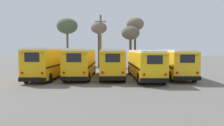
{
  "coord_description": "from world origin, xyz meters",
  "views": [
    {
      "loc": [
        -0.67,
        -24.11,
        3.13
      ],
      "look_at": [
        0.0,
        -0.13,
        1.62
      ],
      "focal_mm": 35.0,
      "sensor_mm": 36.0,
      "label": 1
    }
  ],
  "objects": [
    {
      "name": "bare_tree_1",
      "position": [
        -8.0,
        17.8,
        7.44
      ],
      "size": [
        3.93,
        3.93,
        9.0
      ],
      "color": "brown",
      "rests_on": "ground"
    },
    {
      "name": "utility_pole",
      "position": [
        -1.49,
        10.1,
        4.37
      ],
      "size": [
        1.8,
        0.3,
        8.45
      ],
      "color": "brown",
      "rests_on": "ground"
    },
    {
      "name": "bare_tree_3",
      "position": [
        -1.88,
        14.16,
        6.62
      ],
      "size": [
        2.79,
        2.79,
        7.91
      ],
      "color": "brown",
      "rests_on": "ground"
    },
    {
      "name": "school_bus_2",
      "position": [
        -0.0,
        0.06,
        1.72
      ],
      "size": [
        2.62,
        9.82,
        3.14
      ],
      "color": "#EAAA0F",
      "rests_on": "ground"
    },
    {
      "name": "school_bus_0",
      "position": [
        -6.79,
        -0.11,
        1.76
      ],
      "size": [
        2.95,
        10.33,
        3.27
      ],
      "color": "#EAAA0F",
      "rests_on": "ground"
    },
    {
      "name": "bare_tree_0",
      "position": [
        3.5,
        12.89,
        5.76
      ],
      "size": [
        3.07,
        3.07,
        7.03
      ],
      "color": "#473323",
      "rests_on": "ground"
    },
    {
      "name": "ground_plane",
      "position": [
        0.0,
        0.0,
        0.0
      ],
      "size": [
        160.0,
        160.0,
        0.0
      ],
      "primitive_type": "plane",
      "color": "#66635E"
    },
    {
      "name": "school_bus_4",
      "position": [
        6.79,
        0.17,
        1.68
      ],
      "size": [
        2.88,
        10.65,
        3.06
      ],
      "color": "yellow",
      "rests_on": "ground"
    },
    {
      "name": "school_bus_3",
      "position": [
        3.39,
        -0.93,
        1.67
      ],
      "size": [
        2.55,
        10.95,
        3.03
      ],
      "color": "yellow",
      "rests_on": "ground"
    },
    {
      "name": "bare_tree_2",
      "position": [
        4.59,
        15.24,
        7.49
      ],
      "size": [
        3.16,
        3.16,
        8.83
      ],
      "color": "#473323",
      "rests_on": "ground"
    },
    {
      "name": "school_bus_1",
      "position": [
        -3.39,
        0.07,
        1.72
      ],
      "size": [
        2.75,
        9.74,
        3.18
      ],
      "color": "#EAAA0F",
      "rests_on": "ground"
    }
  ]
}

